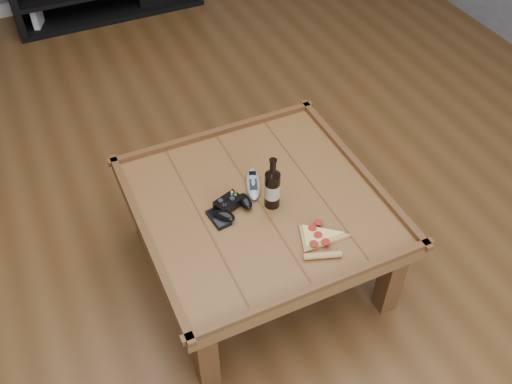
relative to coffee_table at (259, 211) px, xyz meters
name	(u,v)px	position (x,y,z in m)	size (l,w,h in m)	color
ground	(259,267)	(0.00, 0.00, -0.39)	(6.00, 6.00, 0.00)	#4D3016
coffee_table	(259,211)	(0.00, 0.00, 0.00)	(1.03, 1.03, 0.48)	brown
beer_bottle	(272,187)	(0.04, -0.04, 0.16)	(0.07, 0.07, 0.25)	black
game_controller	(232,206)	(-0.12, 0.00, 0.08)	(0.19, 0.16, 0.05)	black
pizza_slice	(318,239)	(0.12, -0.29, 0.07)	(0.24, 0.30, 0.03)	tan
smartphone	(218,218)	(-0.19, -0.02, 0.07)	(0.07, 0.12, 0.02)	black
remote_control	(253,184)	(0.02, 0.09, 0.07)	(0.13, 0.20, 0.03)	gray
game_console	(38,18)	(-0.54, 2.67, -0.30)	(0.15, 0.19, 0.21)	gray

